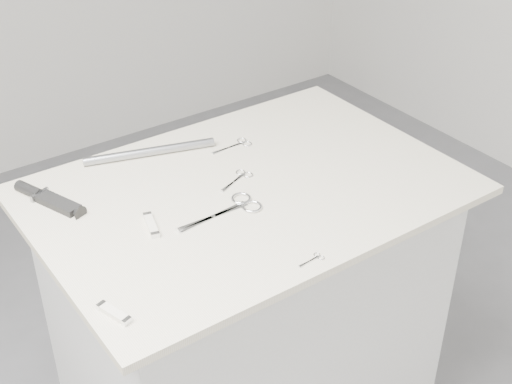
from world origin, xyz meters
TOP-DOWN VIEW (x-y plane):
  - plinth at (0.00, 0.00)m, footprint 0.90×0.60m
  - display_board at (0.00, 0.00)m, footprint 1.00×0.70m
  - large_shears at (-0.08, -0.06)m, footprint 0.21×0.09m
  - embroidery_scissors_a at (0.01, 0.04)m, footprint 0.11×0.07m
  - embroidery_scissors_b at (0.09, 0.18)m, footprint 0.11×0.05m
  - tiny_scissors at (-0.05, -0.31)m, footprint 0.06×0.03m
  - sheathed_knife at (-0.41, 0.22)m, footprint 0.09×0.19m
  - pocket_knife_a at (-0.45, -0.22)m, footprint 0.04×0.08m
  - pocket_knife_b at (-0.26, -0.01)m, footprint 0.04×0.09m
  - metal_rail at (-0.12, 0.27)m, footprint 0.33×0.12m

SIDE VIEW (x-z plane):
  - plinth at x=0.00m, z-range 0.00..0.90m
  - display_board at x=0.00m, z-range 0.90..0.92m
  - tiny_scissors at x=-0.05m, z-range 0.92..0.92m
  - embroidery_scissors_a at x=0.01m, z-range 0.92..0.92m
  - embroidery_scissors_b at x=0.09m, z-range 0.92..0.92m
  - large_shears at x=-0.08m, z-range 0.92..0.93m
  - pocket_knife_a at x=-0.45m, z-range 0.92..0.93m
  - pocket_knife_b at x=-0.26m, z-range 0.92..0.93m
  - sheathed_knife at x=-0.41m, z-range 0.91..0.94m
  - metal_rail at x=-0.12m, z-range 0.92..0.94m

